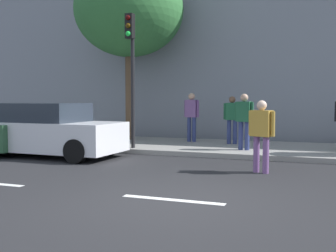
{
  "coord_description": "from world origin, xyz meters",
  "views": [
    {
      "loc": [
        2.34,
        -6.45,
        1.69
      ],
      "look_at": [
        -0.83,
        2.0,
        1.1
      ],
      "focal_mm": 44.5,
      "sensor_mm": 36.0,
      "label": 1
    }
  ],
  "objects_px": {
    "street_tree": "(129,10)",
    "pedestrian_with_bag": "(261,130)",
    "traffic_light": "(131,58)",
    "pedestrian_with_backpack": "(232,116)",
    "pedestrian_in_red_top": "(192,113)",
    "parked_car_red": "(47,131)",
    "pedestrian_in_dark_shirt": "(244,117)"
  },
  "relations": [
    {
      "from": "street_tree",
      "to": "traffic_light",
      "type": "bearing_deg",
      "value": -63.08
    },
    {
      "from": "pedestrian_with_bag",
      "to": "parked_car_red",
      "type": "height_order",
      "value": "pedestrian_with_bag"
    },
    {
      "from": "pedestrian_in_dark_shirt",
      "to": "parked_car_red",
      "type": "relative_size",
      "value": 0.38
    },
    {
      "from": "pedestrian_with_bag",
      "to": "traffic_light",
      "type": "bearing_deg",
      "value": 153.8
    },
    {
      "from": "traffic_light",
      "to": "pedestrian_with_backpack",
      "type": "distance_m",
      "value": 4.01
    },
    {
      "from": "traffic_light",
      "to": "pedestrian_in_dark_shirt",
      "type": "relative_size",
      "value": 2.44
    },
    {
      "from": "pedestrian_in_dark_shirt",
      "to": "pedestrian_with_backpack",
      "type": "bearing_deg",
      "value": 114.13
    },
    {
      "from": "traffic_light",
      "to": "pedestrian_with_bag",
      "type": "height_order",
      "value": "traffic_light"
    },
    {
      "from": "pedestrian_with_backpack",
      "to": "parked_car_red",
      "type": "relative_size",
      "value": 0.37
    },
    {
      "from": "pedestrian_with_bag",
      "to": "pedestrian_with_backpack",
      "type": "bearing_deg",
      "value": 109.86
    },
    {
      "from": "pedestrian_with_bag",
      "to": "parked_car_red",
      "type": "xyz_separation_m",
      "value": [
        -6.32,
        0.62,
        -0.23
      ]
    },
    {
      "from": "pedestrian_in_red_top",
      "to": "traffic_light",
      "type": "bearing_deg",
      "value": -113.99
    },
    {
      "from": "traffic_light",
      "to": "parked_car_red",
      "type": "relative_size",
      "value": 0.93
    },
    {
      "from": "pedestrian_with_bag",
      "to": "pedestrian_with_backpack",
      "type": "xyz_separation_m",
      "value": [
        -1.61,
        4.45,
        0.12
      ]
    },
    {
      "from": "pedestrian_with_bag",
      "to": "pedestrian_with_backpack",
      "type": "height_order",
      "value": "pedestrian_with_backpack"
    },
    {
      "from": "traffic_light",
      "to": "pedestrian_with_bag",
      "type": "xyz_separation_m",
      "value": [
        4.28,
        -2.11,
        -1.96
      ]
    },
    {
      "from": "pedestrian_in_dark_shirt",
      "to": "traffic_light",
      "type": "bearing_deg",
      "value": -166.3
    },
    {
      "from": "street_tree",
      "to": "pedestrian_with_bag",
      "type": "height_order",
      "value": "street_tree"
    },
    {
      "from": "street_tree",
      "to": "pedestrian_in_red_top",
      "type": "height_order",
      "value": "street_tree"
    },
    {
      "from": "street_tree",
      "to": "pedestrian_in_red_top",
      "type": "bearing_deg",
      "value": -0.83
    },
    {
      "from": "parked_car_red",
      "to": "street_tree",
      "type": "bearing_deg",
      "value": 80.43
    },
    {
      "from": "traffic_light",
      "to": "parked_car_red",
      "type": "height_order",
      "value": "traffic_light"
    },
    {
      "from": "pedestrian_with_bag",
      "to": "pedestrian_in_red_top",
      "type": "bearing_deg",
      "value": 123.58
    },
    {
      "from": "traffic_light",
      "to": "parked_car_red",
      "type": "bearing_deg",
      "value": -143.76
    },
    {
      "from": "traffic_light",
      "to": "parked_car_red",
      "type": "xyz_separation_m",
      "value": [
        -2.03,
        -1.49,
        -2.18
      ]
    },
    {
      "from": "parked_car_red",
      "to": "pedestrian_with_backpack",
      "type": "bearing_deg",
      "value": 39.19
    },
    {
      "from": "street_tree",
      "to": "parked_car_red",
      "type": "distance_m",
      "value": 5.96
    },
    {
      "from": "traffic_light",
      "to": "pedestrian_in_red_top",
      "type": "distance_m",
      "value": 3.34
    },
    {
      "from": "pedestrian_in_red_top",
      "to": "parked_car_red",
      "type": "height_order",
      "value": "pedestrian_in_red_top"
    },
    {
      "from": "pedestrian_with_bag",
      "to": "parked_car_red",
      "type": "bearing_deg",
      "value": 174.43
    },
    {
      "from": "street_tree",
      "to": "parked_car_red",
      "type": "height_order",
      "value": "street_tree"
    },
    {
      "from": "pedestrian_with_backpack",
      "to": "street_tree",
      "type": "bearing_deg",
      "value": 175.89
    }
  ]
}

